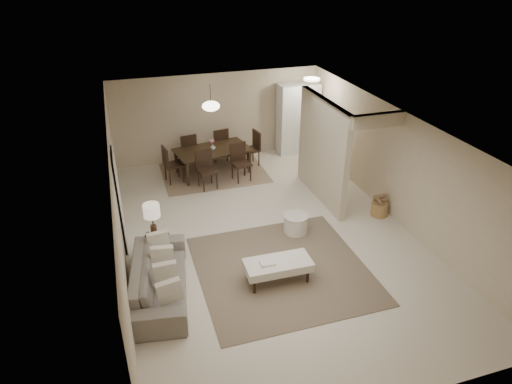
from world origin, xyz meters
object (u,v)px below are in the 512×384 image
object	(u,v)px
sofa	(160,278)
ottoman_bench	(278,265)
pantry_cabinet	(298,119)
wicker_basket	(379,209)
side_table	(156,249)
dining_table	(214,161)
round_pouf	(296,224)

from	to	relation	value
sofa	ottoman_bench	size ratio (longest dim) A/B	1.89
pantry_cabinet	wicker_basket	size ratio (longest dim) A/B	5.47
side_table	wicker_basket	world-z (taller)	side_table
sofa	ottoman_bench	bearing A→B (deg)	-89.56
dining_table	ottoman_bench	bearing A→B (deg)	-98.92
dining_table	pantry_cabinet	bearing A→B (deg)	5.35
sofa	wicker_basket	world-z (taller)	sofa
ottoman_bench	round_pouf	bearing A→B (deg)	58.37
wicker_basket	pantry_cabinet	bearing A→B (deg)	95.51
pantry_cabinet	round_pouf	bearing A→B (deg)	-112.17
side_table	round_pouf	distance (m)	3.02
side_table	sofa	bearing A→B (deg)	-92.71
ottoman_bench	dining_table	world-z (taller)	dining_table
round_pouf	side_table	bearing A→B (deg)	-177.88
pantry_cabinet	dining_table	distance (m)	2.96
round_pouf	wicker_basket	distance (m)	2.13
wicker_basket	dining_table	xyz separation A→B (m)	(-3.17, 3.39, 0.19)
ottoman_bench	dining_table	distance (m)	4.96
round_pouf	sofa	bearing A→B (deg)	-159.14
pantry_cabinet	ottoman_bench	bearing A→B (deg)	-115.09
pantry_cabinet	ottoman_bench	xyz separation A→B (m)	(-2.68, -5.72, -0.69)
wicker_basket	dining_table	distance (m)	4.65
ottoman_bench	side_table	xyz separation A→B (m)	(-2.07, 1.36, -0.11)
side_table	wicker_basket	distance (m)	5.16
ottoman_bench	dining_table	size ratio (longest dim) A/B	0.62
side_table	round_pouf	size ratio (longest dim) A/B	0.93
round_pouf	ottoman_bench	bearing A→B (deg)	-122.79
sofa	dining_table	size ratio (longest dim) A/B	1.18
pantry_cabinet	ottoman_bench	world-z (taller)	pantry_cabinet
ottoman_bench	pantry_cabinet	bearing A→B (deg)	66.07
pantry_cabinet	wicker_basket	distance (m)	4.26
side_table	dining_table	distance (m)	4.11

